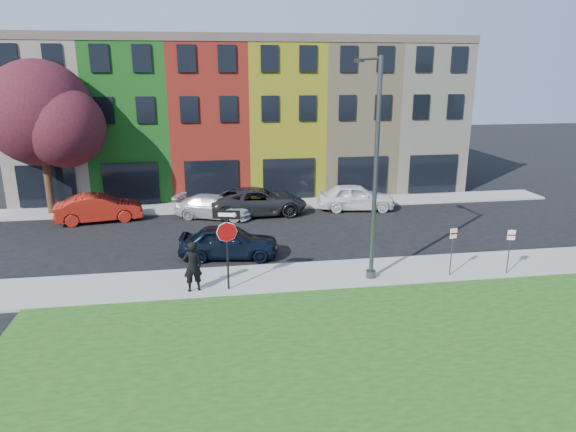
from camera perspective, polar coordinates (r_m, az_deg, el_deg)
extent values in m
plane|color=black|center=(19.15, 7.74, -10.02)|extent=(120.00, 120.00, 0.00)
cube|color=gray|center=(22.32, 10.53, -6.12)|extent=(40.00, 3.00, 0.12)
cube|color=gray|center=(32.60, -4.82, 1.16)|extent=(40.00, 2.40, 0.12)
cube|color=beige|center=(39.07, -23.81, 9.70)|extent=(5.00, 10.00, 10.00)
cube|color=#268424|center=(38.12, -16.43, 10.27)|extent=(5.00, 10.00, 10.00)
cube|color=red|center=(37.81, -8.77, 10.68)|extent=(5.00, 10.00, 10.00)
cube|color=yellow|center=(38.15, -1.11, 10.91)|extent=(5.00, 10.00, 10.00)
cube|color=#988462|center=(39.14, 6.29, 10.94)|extent=(5.00, 10.00, 10.00)
cube|color=#B1AA96|center=(40.72, 13.23, 10.81)|extent=(5.00, 10.00, 10.00)
cube|color=black|center=(33.41, -4.16, 4.08)|extent=(30.00, 0.12, 2.60)
cylinder|color=black|center=(19.74, -6.74, -3.90)|extent=(0.08, 0.08, 3.11)
cylinder|color=silver|center=(19.47, -6.82, -1.77)|extent=(0.79, 0.23, 0.81)
cylinder|color=maroon|center=(19.45, -6.81, -1.80)|extent=(0.75, 0.21, 0.77)
cube|color=black|center=(19.28, -6.88, 0.16)|extent=(1.03, 0.30, 0.34)
cube|color=silver|center=(19.25, -6.88, 0.14)|extent=(0.64, 0.18, 0.14)
imported|color=black|center=(19.98, -10.56, -5.53)|extent=(0.92, 0.77, 1.99)
imported|color=black|center=(23.66, -6.58, -2.83)|extent=(3.02, 4.99, 1.54)
imported|color=maroon|center=(31.03, -20.27, 0.83)|extent=(3.25, 5.29, 1.56)
imported|color=#ABABB0|center=(30.17, -8.20, 1.03)|extent=(4.76, 5.76, 1.33)
imported|color=black|center=(30.59, -3.33, 1.65)|extent=(3.39, 6.12, 1.61)
imported|color=silver|center=(31.86, 7.55, 2.12)|extent=(3.13, 5.21, 1.61)
cylinder|color=#424547|center=(20.24, 9.71, 4.74)|extent=(0.18, 0.18, 8.73)
cylinder|color=#424547|center=(21.44, 9.19, -6.38)|extent=(0.40, 0.40, 0.30)
cylinder|color=#424547|center=(20.79, 9.12, 16.89)|extent=(0.31, 2.00, 0.12)
cube|color=#424547|center=(21.81, 7.93, 16.75)|extent=(0.30, 0.57, 0.16)
cylinder|color=#424547|center=(22.12, 17.72, -3.72)|extent=(0.05, 0.05, 2.12)
cube|color=silver|center=(21.86, 17.92, -1.86)|extent=(0.32, 0.08, 0.42)
cube|color=maroon|center=(21.84, 17.94, -1.88)|extent=(0.32, 0.07, 0.06)
cylinder|color=#424547|center=(23.16, 23.34, -3.61)|extent=(0.05, 0.05, 1.98)
cube|color=silver|center=(22.93, 23.58, -1.95)|extent=(0.32, 0.08, 0.42)
cube|color=maroon|center=(22.91, 23.60, -1.97)|extent=(0.32, 0.07, 0.06)
cylinder|color=#311D10|center=(33.37, -25.08, 3.48)|extent=(0.44, 0.44, 3.77)
sphere|color=black|center=(32.85, -25.90, 10.26)|extent=(5.97, 5.97, 5.97)
sphere|color=black|center=(31.65, -23.58, 9.01)|extent=(4.48, 4.48, 4.48)
sphere|color=black|center=(34.30, -27.46, 9.24)|extent=(4.18, 4.18, 4.18)
sphere|color=black|center=(33.28, -25.33, 12.20)|extent=(3.58, 3.58, 3.58)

